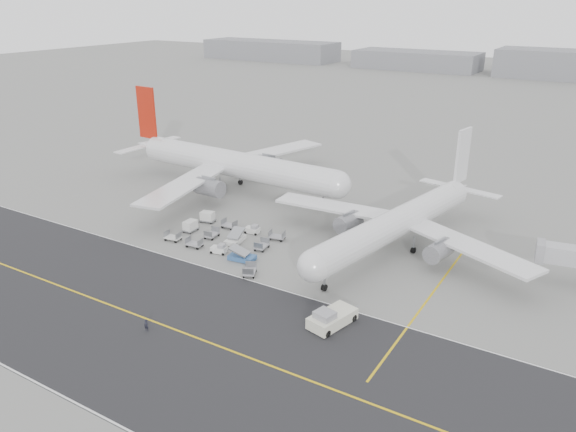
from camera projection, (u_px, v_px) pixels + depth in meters
The scene contains 8 objects.
ground at pixel (229, 266), 87.86m from camera, with size 700.00×700.00×0.00m, color gray.
taxiway at pixel (176, 330), 71.12m from camera, with size 220.00×59.00×0.03m.
airliner_a at pixel (231, 163), 120.91m from camera, with size 58.21×57.47×20.07m.
airliner_b at pixel (399, 222), 92.24m from camera, with size 47.53×48.49×16.89m.
pushback_tug at pixel (331, 318), 71.78m from camera, with size 4.73×8.94×2.52m.
gse_cluster at pixel (224, 240), 97.35m from camera, with size 23.26×17.56×2.11m, color #99989E, non-canonical shape.
stray_dolly at pixel (250, 275), 85.12m from camera, with size 1.73×2.80×1.73m, color silver, non-canonical shape.
ground_crew_a at pixel (146, 325), 70.62m from camera, with size 0.60×0.39×1.63m, color black.
Camera 1 is at (48.75, -62.70, 39.50)m, focal length 35.00 mm.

